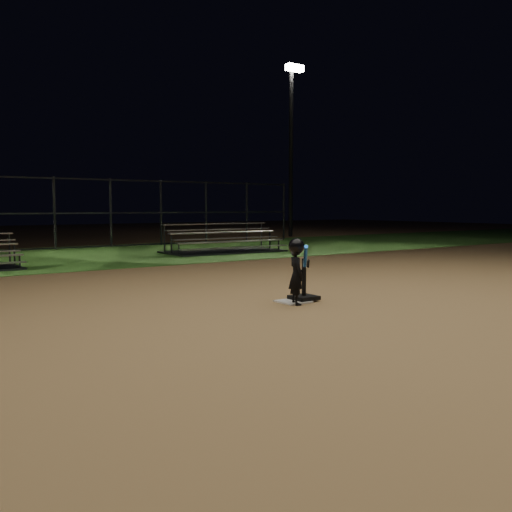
# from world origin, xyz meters

# --- Properties ---
(ground) EXTENTS (80.00, 80.00, 0.00)m
(ground) POSITION_xyz_m (0.00, 0.00, 0.00)
(ground) COLOR #A07948
(ground) RESTS_ON ground
(grass_strip) EXTENTS (60.00, 8.00, 0.01)m
(grass_strip) POSITION_xyz_m (0.00, 10.00, 0.01)
(grass_strip) COLOR #2F5F1E
(grass_strip) RESTS_ON ground
(home_plate) EXTENTS (0.45, 0.45, 0.02)m
(home_plate) POSITION_xyz_m (0.00, 0.00, 0.01)
(home_plate) COLOR beige
(home_plate) RESTS_ON ground
(batting_tee) EXTENTS (0.38, 0.38, 0.65)m
(batting_tee) POSITION_xyz_m (0.22, 0.01, 0.13)
(batting_tee) COLOR black
(batting_tee) RESTS_ON home_plate
(child_batter) EXTENTS (0.43, 0.56, 1.01)m
(child_batter) POSITION_xyz_m (-0.09, -0.19, 0.54)
(child_batter) COLOR black
(child_batter) RESTS_ON ground
(bleacher_right) EXTENTS (3.88, 2.00, 0.93)m
(bleacher_right) POSITION_xyz_m (4.12, 8.63, 0.19)
(bleacher_right) COLOR #B2B1B6
(bleacher_right) RESTS_ON ground
(backstop_fence) EXTENTS (20.08, 0.08, 2.50)m
(backstop_fence) POSITION_xyz_m (0.00, 13.00, 1.25)
(backstop_fence) COLOR #38383D
(backstop_fence) RESTS_ON ground
(light_pole_right) EXTENTS (0.90, 0.53, 8.30)m
(light_pole_right) POSITION_xyz_m (12.00, 14.94, 4.95)
(light_pole_right) COLOR #2D2D30
(light_pole_right) RESTS_ON ground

